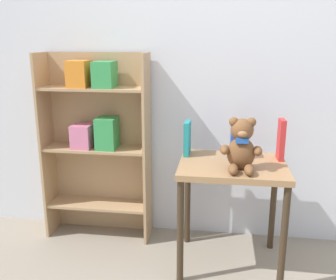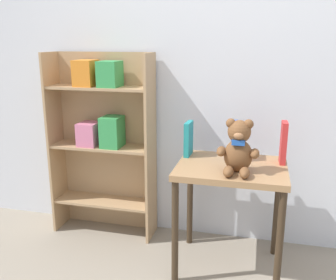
{
  "view_description": "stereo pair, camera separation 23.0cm",
  "coord_description": "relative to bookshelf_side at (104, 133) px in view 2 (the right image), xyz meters",
  "views": [
    {
      "loc": [
        -0.03,
        -1.13,
        1.38
      ],
      "look_at": [
        -0.35,
        1.07,
        0.79
      ],
      "focal_mm": 40.0,
      "sensor_mm": 36.0,
      "label": 1
    },
    {
      "loc": [
        0.2,
        -1.08,
        1.38
      ],
      "look_at": [
        -0.35,
        1.07,
        0.79
      ],
      "focal_mm": 40.0,
      "sensor_mm": 36.0,
      "label": 2
    }
  ],
  "objects": [
    {
      "name": "bookshelf_side",
      "position": [
        0.0,
        0.0,
        0.0
      ],
      "size": [
        0.74,
        0.24,
        1.31
      ],
      "color": "tan",
      "rests_on": "ground_plane"
    },
    {
      "name": "wall_back",
      "position": [
        0.88,
        0.14,
        0.51
      ],
      "size": [
        4.8,
        0.06,
        2.5
      ],
      "color": "silver",
      "rests_on": "ground_plane"
    },
    {
      "name": "book_standing_teal",
      "position": [
        0.64,
        -0.15,
        0.04
      ],
      "size": [
        0.04,
        0.13,
        0.22
      ],
      "primitive_type": "cube",
      "rotation": [
        0.0,
        0.0,
        -0.03
      ],
      "color": "teal",
      "rests_on": "display_table"
    },
    {
      "name": "teddy_bear",
      "position": [
        0.97,
        -0.39,
        0.07
      ],
      "size": [
        0.23,
        0.21,
        0.3
      ],
      "color": "brown",
      "rests_on": "display_table"
    },
    {
      "name": "book_standing_red",
      "position": [
        1.22,
        -0.17,
        0.06
      ],
      "size": [
        0.04,
        0.11,
        0.25
      ],
      "primitive_type": "cube",
      "rotation": [
        0.0,
        0.0,
        0.04
      ],
      "color": "red",
      "rests_on": "display_table"
    },
    {
      "name": "display_table",
      "position": [
        0.93,
        -0.28,
        -0.18
      ],
      "size": [
        0.63,
        0.52,
        0.67
      ],
      "color": "#9E754C",
      "rests_on": "ground_plane"
    },
    {
      "name": "book_standing_blue",
      "position": [
        0.93,
        -0.15,
        0.05
      ],
      "size": [
        0.03,
        0.14,
        0.23
      ],
      "primitive_type": "cube",
      "rotation": [
        0.0,
        0.0,
        0.02
      ],
      "color": "#2D51B7",
      "rests_on": "display_table"
    }
  ]
}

